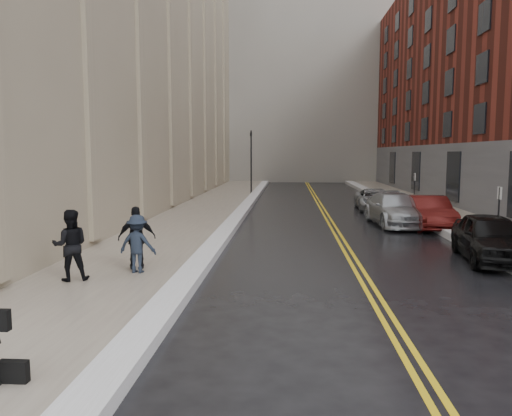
# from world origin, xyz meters

# --- Properties ---
(ground) EXTENTS (160.00, 160.00, 0.00)m
(ground) POSITION_xyz_m (0.00, 0.00, 0.00)
(ground) COLOR black
(ground) RESTS_ON ground
(sidewalk_left) EXTENTS (4.00, 64.00, 0.15)m
(sidewalk_left) POSITION_xyz_m (-4.50, 16.00, 0.07)
(sidewalk_left) COLOR gray
(sidewalk_left) RESTS_ON ground
(sidewalk_right) EXTENTS (3.00, 64.00, 0.15)m
(sidewalk_right) POSITION_xyz_m (9.00, 16.00, 0.07)
(sidewalk_right) COLOR gray
(sidewalk_right) RESTS_ON ground
(lane_stripe_a) EXTENTS (0.12, 64.00, 0.01)m
(lane_stripe_a) POSITION_xyz_m (2.38, 16.00, 0.00)
(lane_stripe_a) COLOR gold
(lane_stripe_a) RESTS_ON ground
(lane_stripe_b) EXTENTS (0.12, 64.00, 0.01)m
(lane_stripe_b) POSITION_xyz_m (2.62, 16.00, 0.00)
(lane_stripe_b) COLOR gold
(lane_stripe_b) RESTS_ON ground
(snow_ridge_left) EXTENTS (0.70, 60.80, 0.26)m
(snow_ridge_left) POSITION_xyz_m (-2.20, 16.00, 0.13)
(snow_ridge_left) COLOR white
(snow_ridge_left) RESTS_ON ground
(snow_ridge_right) EXTENTS (0.85, 60.80, 0.30)m
(snow_ridge_right) POSITION_xyz_m (7.15, 16.00, 0.15)
(snow_ridge_right) COLOR white
(snow_ridge_right) RESTS_ON ground
(tower_far_right) EXTENTS (22.00, 18.00, 44.00)m
(tower_far_right) POSITION_xyz_m (14.00, 66.00, 22.00)
(tower_far_right) COLOR slate
(tower_far_right) RESTS_ON ground
(traffic_signal) EXTENTS (0.18, 0.15, 5.20)m
(traffic_signal) POSITION_xyz_m (-2.60, 30.00, 3.08)
(traffic_signal) COLOR black
(traffic_signal) RESTS_ON ground
(parking_sign_near) EXTENTS (0.06, 0.35, 2.23)m
(parking_sign_near) POSITION_xyz_m (7.90, 8.00, 1.36)
(parking_sign_near) COLOR black
(parking_sign_near) RESTS_ON ground
(parking_sign_far) EXTENTS (0.06, 0.35, 2.23)m
(parking_sign_far) POSITION_xyz_m (7.90, 20.00, 1.36)
(parking_sign_far) COLOR black
(parking_sign_far) RESTS_ON ground
(car_black) EXTENTS (2.30, 4.62, 1.51)m
(car_black) POSITION_xyz_m (6.80, 5.83, 0.76)
(car_black) COLOR black
(car_black) RESTS_ON ground
(car_maroon) EXTENTS (1.66, 4.50, 1.47)m
(car_maroon) POSITION_xyz_m (6.80, 12.77, 0.74)
(car_maroon) COLOR #4E100D
(car_maroon) RESTS_ON ground
(car_silver_near) EXTENTS (2.53, 5.37, 1.52)m
(car_silver_near) POSITION_xyz_m (5.47, 13.75, 0.76)
(car_silver_near) COLOR #9FA2A6
(car_silver_near) RESTS_ON ground
(car_silver_far) EXTENTS (2.24, 4.63, 1.27)m
(car_silver_far) POSITION_xyz_m (5.59, 20.02, 0.63)
(car_silver_far) COLOR #A1A5A9
(car_silver_far) RESTS_ON ground
(pedestrian_a) EXTENTS (1.08, 0.97, 1.84)m
(pedestrian_a) POSITION_xyz_m (-5.14, 2.09, 1.07)
(pedestrian_a) COLOR black
(pedestrian_a) RESTS_ON sidewalk_left
(pedestrian_b) EXTENTS (1.10, 0.72, 1.60)m
(pedestrian_b) POSITION_xyz_m (-3.69, 3.03, 0.95)
(pedestrian_b) COLOR #1B2331
(pedestrian_b) RESTS_ON sidewalk_left
(pedestrian_c) EXTENTS (1.12, 0.72, 1.77)m
(pedestrian_c) POSITION_xyz_m (-3.84, 3.48, 1.04)
(pedestrian_c) COLOR black
(pedestrian_c) RESTS_ON sidewalk_left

